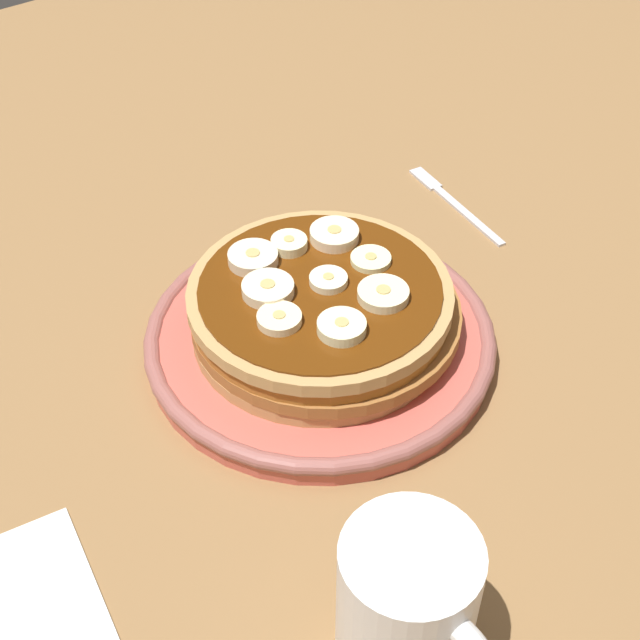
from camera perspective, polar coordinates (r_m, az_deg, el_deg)
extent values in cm
cube|color=olive|center=(67.20, 0.00, -2.76)|extent=(140.00, 140.00, 3.00)
cylinder|color=#CC594C|center=(65.54, 0.00, -1.31)|extent=(24.74, 24.74, 1.73)
torus|color=#965750|center=(65.13, 0.00, -0.92)|extent=(25.20, 25.20, 1.21)
cylinder|color=tan|center=(64.42, 0.27, -0.59)|extent=(18.14, 18.14, 1.01)
cylinder|color=#9A622E|center=(64.33, 0.21, 0.56)|extent=(19.14, 19.14, 1.01)
cylinder|color=#AA6325|center=(63.01, 0.19, 0.73)|extent=(18.04, 18.04, 1.01)
cylinder|color=tan|center=(62.14, 0.03, 1.26)|extent=(18.44, 18.44, 1.01)
cylinder|color=#592B0A|center=(62.19, 0.00, 2.02)|extent=(16.86, 16.86, 0.16)
cylinder|color=#F3EBC1|center=(62.63, 0.27, 2.69)|extent=(2.66, 2.66, 0.71)
cylinder|color=tan|center=(62.38, 0.27, 2.97)|extent=(0.74, 0.74, 0.08)
cylinder|color=#F2F1BB|center=(58.65, 1.37, -0.49)|extent=(3.23, 3.23, 0.93)
cylinder|color=tan|center=(58.31, 1.38, -0.12)|extent=(0.90, 0.90, 0.08)
cylinder|color=#FEE7B3|center=(59.40, -2.57, 0.03)|extent=(2.97, 2.97, 0.77)
cylinder|color=tan|center=(59.11, -2.58, 0.34)|extent=(0.83, 0.83, 0.08)
cylinder|color=beige|center=(64.19, -4.23, 3.86)|extent=(3.56, 3.56, 0.99)
cylinder|color=tan|center=(63.85, -4.25, 4.24)|extent=(1.00, 1.00, 0.08)
cylinder|color=#F9F1B8|center=(65.40, -1.95, 4.77)|extent=(2.64, 2.64, 0.93)
cylinder|color=tan|center=(65.09, -1.96, 5.12)|extent=(0.74, 0.74, 0.08)
cylinder|color=#F2F2B2|center=(64.19, 3.32, 3.69)|extent=(2.89, 2.89, 0.60)
cylinder|color=tan|center=(63.97, 3.33, 3.93)|extent=(0.81, 0.81, 0.08)
cylinder|color=#F5E3BA|center=(61.54, -3.29, 1.91)|extent=(3.57, 3.57, 0.96)
cylinder|color=tan|center=(61.21, -3.31, 2.29)|extent=(1.00, 1.00, 0.08)
cylinder|color=beige|center=(61.28, 3.99, 1.60)|extent=(3.51, 3.51, 0.85)
cylinder|color=tan|center=(60.98, 4.01, 1.93)|extent=(0.98, 0.98, 0.08)
cylinder|color=#FEE6BC|center=(66.15, 0.91, 5.34)|extent=(3.58, 3.58, 1.00)
cylinder|color=tan|center=(65.83, 0.91, 5.71)|extent=(1.00, 1.00, 0.08)
cylinder|color=white|center=(48.14, 5.42, -17.42)|extent=(7.10, 7.10, 9.41)
cylinder|color=black|center=(44.94, 5.74, -15.01)|extent=(6.04, 6.04, 0.56)
cube|color=silver|center=(79.55, 9.30, 6.56)|extent=(9.50, 2.10, 0.50)
cube|color=silver|center=(83.73, 6.65, 8.87)|extent=(3.65, 1.76, 0.50)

